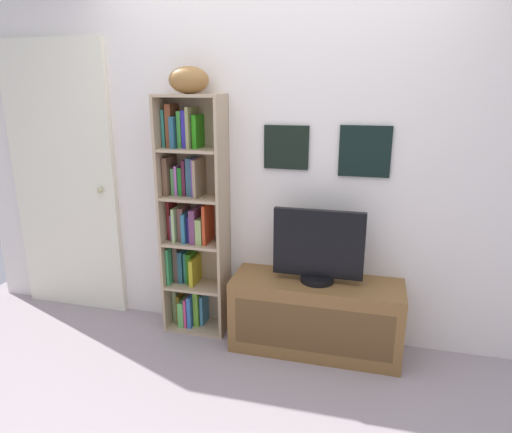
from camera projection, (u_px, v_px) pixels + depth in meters
back_wall at (277, 172)px, 3.09m from camera, size 4.80×0.08×2.37m
bookshelf at (191, 220)px, 3.21m from camera, size 0.45×0.25×1.70m
football at (189, 80)px, 2.91m from camera, size 0.30×0.23×0.17m
tv_stand at (315, 316)px, 3.05m from camera, size 1.14×0.39×0.51m
television at (318, 248)px, 2.92m from camera, size 0.59×0.22×0.49m
door at (64, 182)px, 3.48m from camera, size 0.89×0.09×2.09m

